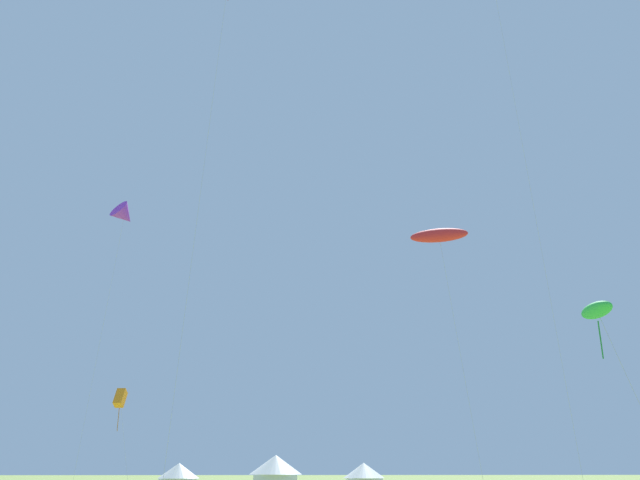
{
  "coord_description": "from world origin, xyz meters",
  "views": [
    {
      "loc": [
        -1.83,
        -3.99,
        1.93
      ],
      "look_at": [
        0.0,
        32.0,
        14.38
      ],
      "focal_mm": 37.12,
      "sensor_mm": 36.0,
      "label": 1
    }
  ],
  "objects_px": {
    "kite_red_parafoil": "(439,235)",
    "kite_cyan_diamond": "(499,15)",
    "festival_tent_center": "(179,476)",
    "festival_tent_left": "(364,475)",
    "festival_tent_right": "(276,471)",
    "kite_orange_box": "(120,398)",
    "kite_purple_delta": "(124,215)",
    "kite_green_parafoil": "(597,311)"
  },
  "relations": [
    {
      "from": "kite_purple_delta",
      "to": "kite_cyan_diamond",
      "type": "relative_size",
      "value": 0.71
    },
    {
      "from": "kite_orange_box",
      "to": "kite_purple_delta",
      "type": "bearing_deg",
      "value": -98.43
    },
    {
      "from": "festival_tent_left",
      "to": "kite_orange_box",
      "type": "bearing_deg",
      "value": 174.92
    },
    {
      "from": "kite_green_parafoil",
      "to": "festival_tent_right",
      "type": "distance_m",
      "value": 38.61
    },
    {
      "from": "festival_tent_center",
      "to": "festival_tent_left",
      "type": "xyz_separation_m",
      "value": [
        16.18,
        0.0,
        0.02
      ]
    },
    {
      "from": "kite_green_parafoil",
      "to": "festival_tent_center",
      "type": "height_order",
      "value": "kite_green_parafoil"
    },
    {
      "from": "kite_red_parafoil",
      "to": "kite_orange_box",
      "type": "relative_size",
      "value": 1.92
    },
    {
      "from": "festival_tent_center",
      "to": "festival_tent_left",
      "type": "distance_m",
      "value": 16.18
    },
    {
      "from": "kite_purple_delta",
      "to": "kite_orange_box",
      "type": "height_order",
      "value": "kite_purple_delta"
    },
    {
      "from": "festival_tent_center",
      "to": "festival_tent_left",
      "type": "bearing_deg",
      "value": 0.0
    },
    {
      "from": "kite_green_parafoil",
      "to": "kite_cyan_diamond",
      "type": "xyz_separation_m",
      "value": [
        2.81,
        14.55,
        25.92
      ]
    },
    {
      "from": "kite_cyan_diamond",
      "to": "kite_orange_box",
      "type": "bearing_deg",
      "value": 143.09
    },
    {
      "from": "festival_tent_center",
      "to": "kite_cyan_diamond",
      "type": "bearing_deg",
      "value": -40.61
    },
    {
      "from": "kite_red_parafoil",
      "to": "festival_tent_left",
      "type": "bearing_deg",
      "value": 98.21
    },
    {
      "from": "festival_tent_center",
      "to": "kite_purple_delta",
      "type": "bearing_deg",
      "value": -168.82
    },
    {
      "from": "kite_orange_box",
      "to": "festival_tent_center",
      "type": "relative_size",
      "value": 2.49
    },
    {
      "from": "kite_purple_delta",
      "to": "kite_orange_box",
      "type": "relative_size",
      "value": 2.93
    },
    {
      "from": "festival_tent_center",
      "to": "festival_tent_right",
      "type": "bearing_deg",
      "value": -0.0
    },
    {
      "from": "kite_purple_delta",
      "to": "kite_cyan_diamond",
      "type": "distance_m",
      "value": 38.04
    },
    {
      "from": "kite_red_parafoil",
      "to": "kite_purple_delta",
      "type": "relative_size",
      "value": 0.66
    },
    {
      "from": "kite_cyan_diamond",
      "to": "festival_tent_left",
      "type": "height_order",
      "value": "kite_cyan_diamond"
    },
    {
      "from": "kite_green_parafoil",
      "to": "kite_red_parafoil",
      "type": "bearing_deg",
      "value": 99.98
    },
    {
      "from": "kite_red_parafoil",
      "to": "kite_purple_delta",
      "type": "distance_m",
      "value": 33.29
    },
    {
      "from": "kite_orange_box",
      "to": "festival_tent_right",
      "type": "height_order",
      "value": "kite_orange_box"
    },
    {
      "from": "kite_cyan_diamond",
      "to": "festival_tent_left",
      "type": "xyz_separation_m",
      "value": [
        -8.43,
        21.1,
        -32.61
      ]
    },
    {
      "from": "kite_orange_box",
      "to": "festival_tent_right",
      "type": "relative_size",
      "value": 1.93
    },
    {
      "from": "kite_cyan_diamond",
      "to": "kite_green_parafoil",
      "type": "bearing_deg",
      "value": -100.93
    },
    {
      "from": "kite_green_parafoil",
      "to": "kite_red_parafoil",
      "type": "height_order",
      "value": "kite_red_parafoil"
    },
    {
      "from": "kite_cyan_diamond",
      "to": "festival_tent_right",
      "type": "relative_size",
      "value": 8.0
    },
    {
      "from": "kite_orange_box",
      "to": "festival_tent_left",
      "type": "bearing_deg",
      "value": -5.08
    },
    {
      "from": "festival_tent_left",
      "to": "kite_red_parafoil",
      "type": "bearing_deg",
      "value": -81.79
    },
    {
      "from": "kite_purple_delta",
      "to": "kite_cyan_diamond",
      "type": "height_order",
      "value": "kite_cyan_diamond"
    },
    {
      "from": "kite_green_parafoil",
      "to": "kite_purple_delta",
      "type": "xyz_separation_m",
      "value": [
        -28.41,
        34.35,
        16.93
      ]
    },
    {
      "from": "kite_green_parafoil",
      "to": "festival_tent_center",
      "type": "bearing_deg",
      "value": 121.44
    },
    {
      "from": "kite_green_parafoil",
      "to": "festival_tent_left",
      "type": "distance_m",
      "value": 36.71
    },
    {
      "from": "kite_cyan_diamond",
      "to": "festival_tent_left",
      "type": "bearing_deg",
      "value": 111.79
    },
    {
      "from": "kite_purple_delta",
      "to": "festival_tent_left",
      "type": "height_order",
      "value": "kite_purple_delta"
    },
    {
      "from": "festival_tent_left",
      "to": "kite_purple_delta",
      "type": "bearing_deg",
      "value": -176.72
    },
    {
      "from": "festival_tent_right",
      "to": "festival_tent_left",
      "type": "height_order",
      "value": "festival_tent_right"
    },
    {
      "from": "kite_red_parafoil",
      "to": "kite_cyan_diamond",
      "type": "bearing_deg",
      "value": -4.94
    },
    {
      "from": "kite_cyan_diamond",
      "to": "festival_tent_center",
      "type": "distance_m",
      "value": 45.99
    },
    {
      "from": "kite_purple_delta",
      "to": "festival_tent_left",
      "type": "distance_m",
      "value": 32.84
    }
  ]
}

